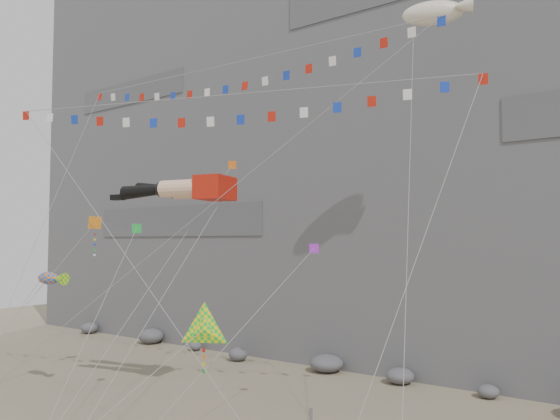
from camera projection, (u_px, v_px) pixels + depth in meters
cliff at (401, 94)px, 55.35m from camera, size 80.00×28.00×50.00m
talus_boulders at (326, 364)px, 41.78m from camera, size 60.00×3.00×1.20m
legs_kite at (184, 190)px, 32.94m from camera, size 8.81×13.10×17.61m
flag_banner_upper at (235, 63)px, 35.79m from camera, size 27.11×11.50×27.00m
flag_banner_lower at (226, 95)px, 30.62m from camera, size 25.74×10.99×21.70m
harlequin_kite at (94, 223)px, 38.36m from camera, size 5.21×8.49×14.20m
fish_windsock at (48, 278)px, 35.68m from camera, size 5.02×4.79×9.18m
delta_kite at (203, 330)px, 24.49m from camera, size 4.60×8.31×10.12m
blimp_windsock at (433, 14)px, 33.58m from camera, size 6.09×15.86×28.20m
small_kite_a at (230, 169)px, 36.90m from camera, size 2.79×16.46×21.97m
small_kite_b at (311, 252)px, 29.26m from camera, size 4.32×11.17×14.68m
small_kite_c at (135, 231)px, 31.02m from camera, size 3.37×8.66×13.63m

